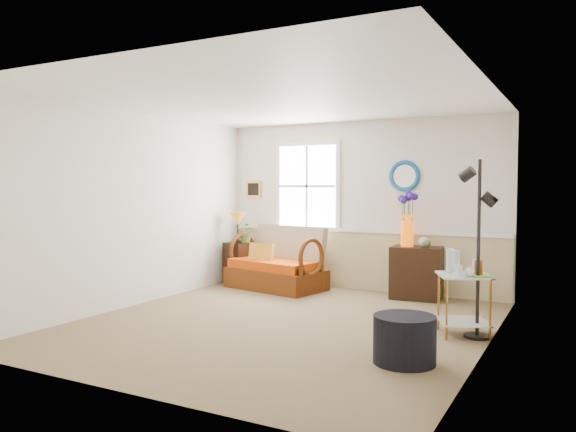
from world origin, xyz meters
The scene contains 19 objects.
floor centered at (0.00, 0.00, 0.00)m, with size 4.50×5.00×0.01m, color olive.
ceiling centered at (0.00, 0.00, 2.60)m, with size 4.50×5.00×0.01m, color white.
walls centered at (0.00, 0.00, 1.30)m, with size 4.51×5.01×2.60m.
wainscot centered at (0.00, 2.48, 0.45)m, with size 4.46×0.02×0.90m, color tan.
chair_rail centered at (0.00, 2.47, 0.92)m, with size 4.46×0.04×0.06m, color white.
window centered at (-0.90, 2.47, 1.60)m, with size 1.14×0.06×1.44m, color white, non-canonical shape.
picture centered at (-1.92, 2.48, 1.55)m, with size 0.28×0.03×0.28m, color #C1822F.
mirror centered at (0.70, 2.48, 1.75)m, with size 0.47×0.47×0.07m, color #1868B2.
loveseat centered at (-1.17, 1.91, 0.48)m, with size 1.48×0.84×0.97m, color #693208, non-canonical shape.
throw_pillow centered at (-1.38, 1.82, 0.51)m, with size 0.39×0.10×0.39m, color orange, non-canonical shape.
lamp_stand centered at (-1.96, 2.07, 0.34)m, with size 0.38×0.38×0.68m, color black, non-canonical shape.
table_lamp centered at (-1.95, 2.03, 0.93)m, with size 0.28×0.28×0.50m, color #AE6E1F, non-canonical shape.
potted_plant centered at (-1.81, 2.07, 0.80)m, with size 0.29×0.32×0.25m, color #466D2F.
cabinet centered at (0.98, 2.16, 0.37)m, with size 0.70×0.45×0.74m, color black, non-canonical shape.
flower_vase centered at (0.85, 2.14, 1.12)m, with size 0.22×0.22×0.76m, color #E05105, non-canonical shape.
side_table centered at (1.95, 0.47, 0.33)m, with size 0.52×0.52×0.66m, color #A86D21, non-canonical shape.
tabletop_items centered at (1.97, 0.49, 0.79)m, with size 0.44×0.44×0.27m, color silver, non-canonical shape.
floor_lamp centered at (2.10, 0.44, 0.94)m, with size 0.27×0.27×1.88m, color black, non-canonical shape.
ottoman centered at (1.67, -0.76, 0.22)m, with size 0.56×0.56×0.43m, color black.
Camera 1 is at (3.10, -5.66, 1.59)m, focal length 35.00 mm.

